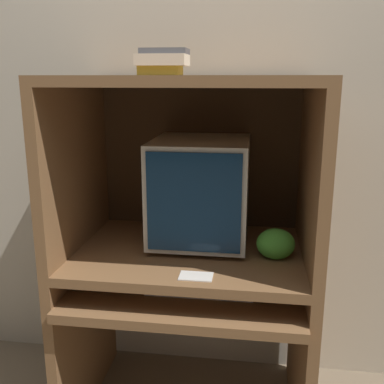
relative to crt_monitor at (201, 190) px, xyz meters
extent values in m
cube|color=beige|center=(-0.03, 0.30, 0.33)|extent=(6.00, 0.06, 2.60)
cube|color=brown|center=(-0.49, -0.09, -0.65)|extent=(0.04, 0.67, 0.63)
cube|color=brown|center=(0.43, -0.09, -0.65)|extent=(0.04, 0.67, 0.63)
cube|color=brown|center=(-0.03, -0.22, -0.36)|extent=(0.88, 0.50, 0.04)
cube|color=brown|center=(-0.49, -0.09, -0.28)|extent=(0.04, 0.67, 0.12)
cube|color=brown|center=(0.43, -0.09, -0.28)|extent=(0.04, 0.67, 0.12)
cube|color=brown|center=(-0.03, -0.09, -0.24)|extent=(0.88, 0.67, 0.04)
cube|color=brown|center=(-0.49, -0.09, 0.12)|extent=(0.04, 0.67, 0.67)
cube|color=brown|center=(0.43, -0.09, 0.12)|extent=(0.04, 0.67, 0.67)
cube|color=brown|center=(-0.03, -0.09, 0.43)|extent=(0.88, 0.67, 0.04)
cube|color=#48321E|center=(-0.03, 0.23, 0.12)|extent=(0.88, 0.01, 0.67)
cylinder|color=beige|center=(0.00, 0.00, -0.21)|extent=(0.21, 0.21, 0.02)
cube|color=beige|center=(0.00, 0.00, 0.00)|extent=(0.38, 0.42, 0.41)
cube|color=navy|center=(0.00, -0.21, 0.00)|extent=(0.35, 0.01, 0.37)
cube|color=beige|center=(0.03, -0.20, -0.33)|extent=(0.40, 0.16, 0.02)
cube|color=silver|center=(0.03, -0.20, -0.32)|extent=(0.37, 0.13, 0.01)
ellipsoid|color=black|center=(0.28, -0.18, -0.32)|extent=(0.07, 0.05, 0.03)
ellipsoid|color=green|center=(0.30, -0.15, -0.16)|extent=(0.14, 0.11, 0.12)
cube|color=gold|center=(-0.16, 0.00, 0.47)|extent=(0.16, 0.12, 0.04)
cube|color=beige|center=(-0.15, 0.00, 0.51)|extent=(0.19, 0.15, 0.04)
cube|color=#4C4C51|center=(-0.14, 0.01, 0.54)|extent=(0.18, 0.12, 0.02)
cube|color=white|center=(0.03, -0.35, -0.22)|extent=(0.12, 0.07, 0.00)
camera|label=1|loc=(0.21, -1.76, 0.45)|focal=42.00mm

